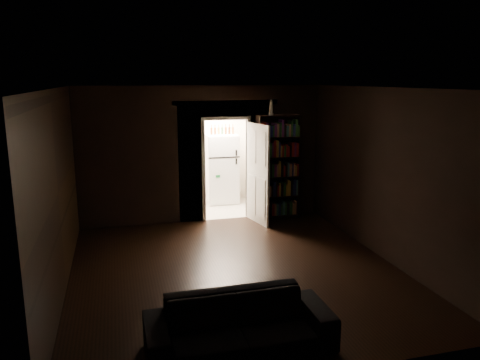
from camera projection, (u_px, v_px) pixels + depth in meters
name	position (u px, v px, depth m)	size (l,w,h in m)	color
ground	(236.00, 271.00, 7.29)	(5.50, 5.50, 0.00)	black
room_walls	(220.00, 154.00, 7.94)	(5.02, 5.61, 2.84)	black
kitchen_alcove	(215.00, 155.00, 10.81)	(2.20, 1.80, 2.60)	#B6AF9F
sofa	(239.00, 317.00, 5.10)	(2.04, 0.88, 0.79)	black
bookshelf	(278.00, 167.00, 9.86)	(0.90, 0.32, 2.20)	black
refrigerator	(221.00, 169.00, 11.17)	(0.74, 0.68, 1.65)	white
door	(258.00, 174.00, 9.52)	(0.85, 0.05, 2.05)	silver
figurine	(271.00, 107.00, 9.49)	(0.11, 0.11, 0.32)	silver
bottles	(222.00, 129.00, 10.94)	(0.58, 0.07, 0.24)	black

